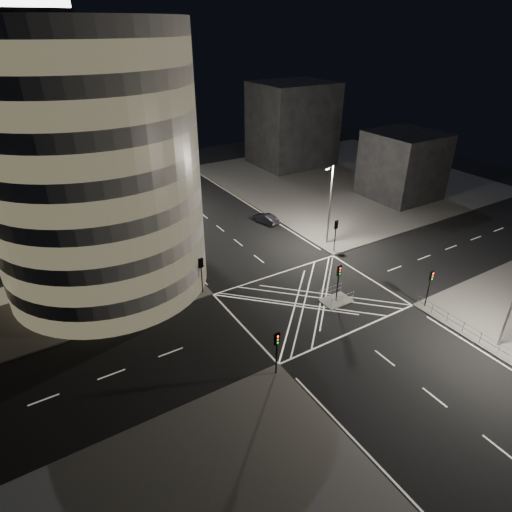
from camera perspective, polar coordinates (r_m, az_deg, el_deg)
ground at (r=43.74m, az=7.33°, el=-5.83°), size 120.00×120.00×0.00m
sidewalk_far_right at (r=79.53m, az=11.96°, el=10.10°), size 42.00×42.00×0.15m
central_island at (r=43.89m, az=10.61°, el=-5.87°), size 3.00×2.00×0.15m
office_tower_curved at (r=47.92m, az=-27.76°, el=11.00°), size 30.00×29.00×27.20m
office_block_rear at (r=70.90m, az=-30.68°, el=13.91°), size 24.00×16.00×22.00m
building_right_far at (r=85.40m, az=4.84°, el=17.14°), size 14.00×12.00×15.00m
building_right_near at (r=71.60m, az=18.96°, el=11.39°), size 10.00×10.00×10.00m
building_far_end at (r=89.14m, az=-19.26°, el=17.10°), size 18.00×8.00×18.00m
tree_a at (r=43.65m, az=-10.70°, el=0.85°), size 4.44×4.44×7.00m
tree_b at (r=48.72m, az=-13.36°, el=3.84°), size 4.19×4.19×7.04m
tree_c at (r=54.20m, az=-15.44°, el=5.67°), size 3.86×3.86×6.43m
tree_d at (r=59.47m, az=-17.27°, el=7.97°), size 5.07×5.07×7.62m
tree_e at (r=65.27m, az=-18.64°, el=8.83°), size 3.79×3.79×6.10m
traffic_signal_fl at (r=43.20m, az=-7.32°, el=-1.72°), size 0.55×0.22×4.00m
traffic_signal_nl at (r=33.40m, az=2.78°, el=-11.87°), size 0.55×0.22×4.00m
traffic_signal_fr at (r=51.85m, az=10.59°, el=3.43°), size 0.55×0.22×4.00m
traffic_signal_nr at (r=44.02m, az=22.20°, el=-3.21°), size 0.55×0.22×4.00m
traffic_signal_island at (r=42.37m, az=10.95°, el=-2.70°), size 0.55×0.22×4.00m
street_lamp_left_near at (r=46.11m, az=-10.97°, el=3.70°), size 1.25×0.25×10.00m
street_lamp_left_far at (r=62.25m, az=-17.19°, el=9.57°), size 1.25×0.25×10.00m
street_lamp_right_far at (r=52.71m, az=9.81°, el=7.05°), size 1.25×0.25×10.00m
railing_near_right at (r=42.58m, az=26.82°, el=-9.09°), size 0.06×11.70×1.10m
railing_island_south at (r=43.01m, az=11.47°, el=-5.75°), size 2.80×0.06×1.10m
railing_island_north at (r=44.09m, az=9.92°, el=-4.65°), size 2.80×0.06×1.10m
sedan at (r=59.63m, az=1.28°, el=5.01°), size 2.36×4.32×1.35m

